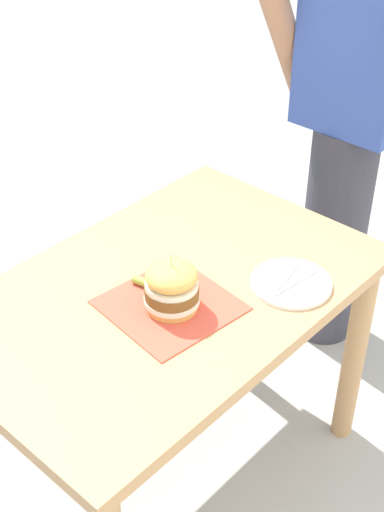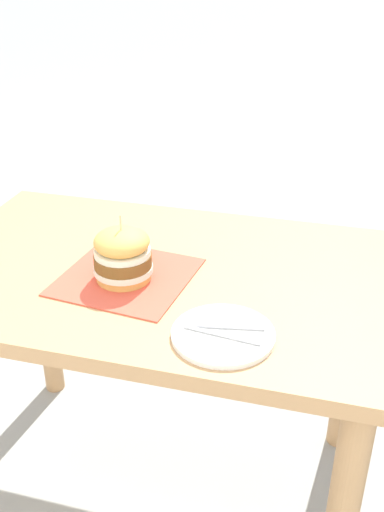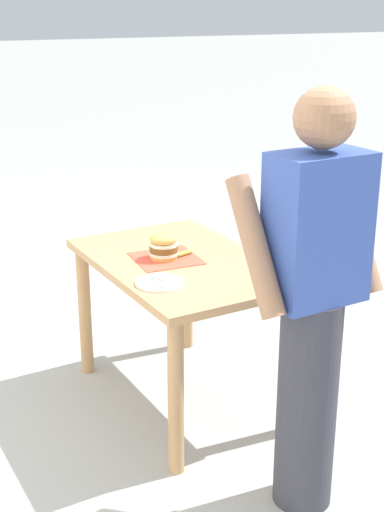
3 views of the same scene
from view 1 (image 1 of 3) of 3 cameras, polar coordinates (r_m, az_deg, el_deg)
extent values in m
plane|color=#9E9E99|center=(2.47, -1.64, -16.76)|extent=(80.00, 80.00, 0.00)
cube|color=tan|center=(1.93, -2.01, -2.97)|extent=(0.76, 1.17, 0.04)
cylinder|color=tan|center=(2.64, 1.08, -1.37)|extent=(0.07, 0.07, 0.73)
cylinder|color=tan|center=(2.37, 12.87, -7.63)|extent=(0.07, 0.07, 0.73)
cube|color=#D64C38|center=(1.85, -1.79, -3.95)|extent=(0.34, 0.34, 0.00)
cylinder|color=gold|center=(1.84, -1.61, -3.84)|extent=(0.13, 0.13, 0.02)
cylinder|color=silver|center=(1.83, -1.61, -3.42)|extent=(0.14, 0.14, 0.02)
cylinder|color=brown|center=(1.81, -1.63, -2.85)|extent=(0.14, 0.14, 0.03)
cylinder|color=silver|center=(1.80, -1.64, -2.27)|extent=(0.14, 0.14, 0.02)
ellipsoid|color=gold|center=(1.78, -1.65, -1.60)|extent=(0.13, 0.13, 0.06)
cylinder|color=#D1B77F|center=(1.76, -1.68, -0.51)|extent=(0.00, 0.00, 0.05)
cylinder|color=#8EA83D|center=(1.91, -3.57, -2.23)|extent=(0.09, 0.04, 0.02)
cylinder|color=white|center=(1.94, 7.92, -2.17)|extent=(0.22, 0.22, 0.01)
cylinder|color=silver|center=(1.94, 7.59, -1.75)|extent=(0.04, 0.17, 0.01)
cylinder|color=silver|center=(1.93, 8.31, -2.11)|extent=(0.03, 0.17, 0.01)
cylinder|color=#33333D|center=(2.75, 11.29, 1.62)|extent=(0.24, 0.24, 0.90)
cube|color=#334C9E|center=(2.43, 13.33, 16.07)|extent=(0.36, 0.22, 0.56)
cylinder|color=#9E7051|center=(2.51, 7.81, 16.09)|extent=(0.09, 0.34, 0.50)
camera|label=2|loc=(1.58, 47.48, 8.24)|focal=42.00mm
camera|label=3|loc=(3.97, 55.40, 21.97)|focal=50.00mm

